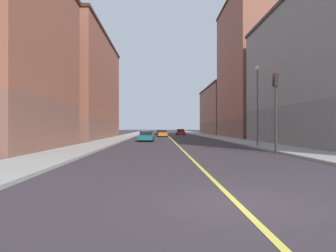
{
  "coord_description": "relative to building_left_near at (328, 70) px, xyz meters",
  "views": [
    {
      "loc": [
        -1.88,
        -7.2,
        1.85
      ],
      "look_at": [
        -0.34,
        44.9,
        2.05
      ],
      "focal_mm": 31.43,
      "sensor_mm": 36.0,
      "label": 1
    }
  ],
  "objects": [
    {
      "name": "sidewalk_right",
      "position": [
        -22.5,
        28.79,
        -7.16
      ],
      "size": [
        3.6,
        168.0,
        0.15
      ],
      "primitive_type": "cube",
      "color": "#9E9B93",
      "rests_on": "ground"
    },
    {
      "name": "sidewalk_left",
      "position": [
        -5.84,
        28.79,
        -7.16
      ],
      "size": [
        3.6,
        168.0,
        0.15
      ],
      "primitive_type": "cube",
      "color": "#9E9B93",
      "rests_on": "ground"
    },
    {
      "name": "building_right_midblock",
      "position": [
        -28.34,
        19.92,
        0.93
      ],
      "size": [
        8.37,
        26.02,
        16.32
      ],
      "color": "brown",
      "rests_on": "ground"
    },
    {
      "name": "building_left_near",
      "position": [
        0.0,
        0.0,
        0.0
      ],
      "size": [
        8.37,
        25.71,
        14.46
      ],
      "color": "slate",
      "rests_on": "ground"
    },
    {
      "name": "car_orange",
      "position": [
        -15.44,
        29.48,
        -6.6
      ],
      "size": [
        1.81,
        4.57,
        1.28
      ],
      "color": "orange",
      "rests_on": "ground"
    },
    {
      "name": "lane_center_stripe",
      "position": [
        -14.17,
        28.79,
        -7.23
      ],
      "size": [
        0.16,
        154.0,
        0.01
      ],
      "primitive_type": "cube",
      "color": "#E5D14C",
      "rests_on": "ground"
    },
    {
      "name": "ground_plane",
      "position": [
        -14.17,
        -20.21,
        -7.24
      ],
      "size": [
        400.0,
        400.0,
        0.0
      ],
      "primitive_type": "plane",
      "color": "#362E34",
      "rests_on": "ground"
    },
    {
      "name": "car_red",
      "position": [
        -10.95,
        43.4,
        -6.56
      ],
      "size": [
        1.97,
        4.51,
        1.39
      ],
      "color": "red",
      "rests_on": "ground"
    },
    {
      "name": "building_left_mid",
      "position": [
        -0.0,
        23.94,
        4.95
      ],
      "size": [
        8.37,
        19.41,
        24.36
      ],
      "color": "brown",
      "rests_on": "ground"
    },
    {
      "name": "traffic_light_left_near",
      "position": [
        -8.06,
        -7.44,
        -3.62
      ],
      "size": [
        0.4,
        0.32,
        5.54
      ],
      "color": "#2D2D2D",
      "rests_on": "ground"
    },
    {
      "name": "building_left_far",
      "position": [
        0.0,
        47.03,
        -1.25
      ],
      "size": [
        8.37,
        25.18,
        11.96
      ],
      "color": "brown",
      "rests_on": "ground"
    },
    {
      "name": "street_lamp_left_near",
      "position": [
        -7.04,
        -0.71,
        -2.66
      ],
      "size": [
        0.36,
        0.36,
        7.34
      ],
      "color": "#4C4C51",
      "rests_on": "ground"
    },
    {
      "name": "building_right_corner",
      "position": [
        -28.34,
        -3.99,
        0.18
      ],
      "size": [
        8.37,
        14.61,
        14.82
      ],
      "color": "brown",
      "rests_on": "ground"
    },
    {
      "name": "car_blue",
      "position": [
        -15.74,
        44.53,
        -6.63
      ],
      "size": [
        1.86,
        4.02,
        1.21
      ],
      "color": "#23389E",
      "rests_on": "ground"
    },
    {
      "name": "car_teal",
      "position": [
        -17.74,
        11.2,
        -6.58
      ],
      "size": [
        1.95,
        4.25,
        1.33
      ],
      "color": "#196670",
      "rests_on": "ground"
    }
  ]
}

